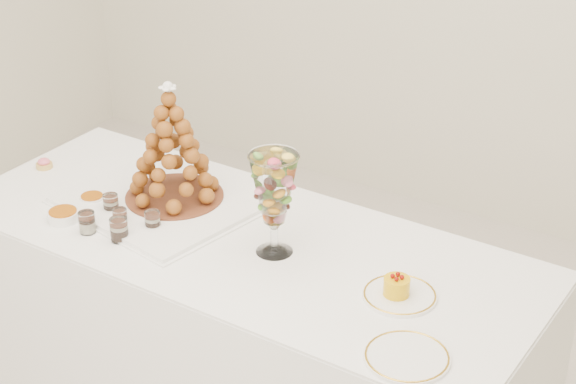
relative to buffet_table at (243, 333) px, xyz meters
The scene contains 15 objects.
buffet_table is the anchor object (origin of this frame).
lace_tray 0.51m from the buffet_table, behind, with size 0.58×0.44×0.02m, color white.
macaron_vase 0.59m from the buffet_table, ahead, with size 0.15×0.15×0.32m.
cake_plate 0.67m from the buffet_table, ahead, with size 0.21×0.21×0.01m, color white.
spare_plate 0.84m from the buffet_table, 21.92° to the right, with size 0.22×0.22×0.01m, color white.
pink_tart 0.94m from the buffet_table, behind, with size 0.06×0.06×0.04m.
verrine_a 0.60m from the buffet_table, 168.57° to the right, with size 0.05×0.05×0.07m, color white.
verrine_b 0.55m from the buffet_table, 158.54° to the right, with size 0.05×0.05×0.06m, color white.
verrine_c 0.48m from the buffet_table, 157.68° to the right, with size 0.05×0.05×0.07m, color white.
verrine_d 0.62m from the buffet_table, 152.51° to the right, with size 0.05×0.05×0.07m, color white.
verrine_e 0.55m from the buffet_table, 146.08° to the right, with size 0.06×0.06×0.07m, color white.
ramekin_back 0.66m from the buffet_table, behind, with size 0.08×0.08×0.03m, color white.
ramekin_front 0.69m from the buffet_table, 159.28° to the right, with size 0.10×0.10×0.03m, color white.
croquembouche 0.66m from the buffet_table, 166.23° to the left, with size 0.34×0.34×0.40m.
mousse_cake 0.68m from the buffet_table, ahead, with size 0.07×0.07×0.07m.
Camera 1 is at (1.33, -1.87, 2.24)m, focal length 60.00 mm.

